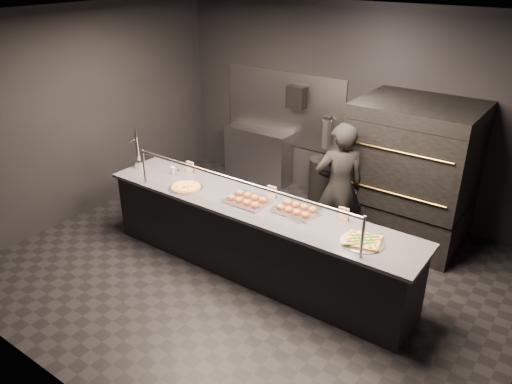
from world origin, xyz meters
TOP-DOWN VIEW (x-y plane):
  - room at (-0.02, 0.05)m, footprint 6.04×6.00m
  - service_counter at (0.00, -0.00)m, footprint 4.10×0.78m
  - pizza_oven at (1.20, 1.90)m, footprint 1.50×1.23m
  - prep_shelf at (-1.60, 2.32)m, footprint 1.20×0.35m
  - towel_dispenser at (-0.90, 2.39)m, footprint 0.30×0.20m
  - fire_extinguisher at (-0.35, 2.40)m, footprint 0.14×0.14m
  - beer_tap at (-1.95, 0.00)m, footprint 0.15×0.22m
  - round_pizza at (-0.95, -0.14)m, footprint 0.43×0.43m
  - slider_tray_a at (-0.10, 0.01)m, footprint 0.50×0.37m
  - slider_tray_b at (0.50, 0.14)m, footprint 0.57×0.49m
  - square_pizza at (1.40, -0.04)m, footprint 0.45×0.45m
  - condiment_jar at (-1.37, 0.10)m, footprint 0.15×0.06m
  - tent_cards at (-0.06, 0.28)m, footprint 2.40×0.04m
  - trash_bin at (-0.28, 2.22)m, footprint 0.42×0.42m
  - worker at (0.56, 1.09)m, footprint 0.75×0.73m

SIDE VIEW (x-z plane):
  - trash_bin at x=-0.28m, z-range 0.00..0.71m
  - prep_shelf at x=-1.60m, z-range 0.00..0.90m
  - service_counter at x=0.00m, z-range -0.22..1.15m
  - worker at x=0.56m, z-range 0.00..1.74m
  - round_pizza at x=-0.95m, z-range 0.92..0.95m
  - square_pizza at x=1.40m, z-range 0.92..0.96m
  - slider_tray_b at x=0.50m, z-range 0.91..0.99m
  - slider_tray_a at x=-0.10m, z-range 0.91..0.99m
  - condiment_jar at x=-1.37m, z-range 0.92..1.01m
  - pizza_oven at x=1.20m, z-range 0.01..1.92m
  - tent_cards at x=-0.06m, z-range 0.92..1.07m
  - fire_extinguisher at x=-0.35m, z-range 0.81..1.31m
  - beer_tap at x=-1.95m, z-range 0.79..1.38m
  - room at x=-0.02m, z-range 0.00..3.00m
  - towel_dispenser at x=-0.90m, z-range 1.38..1.73m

